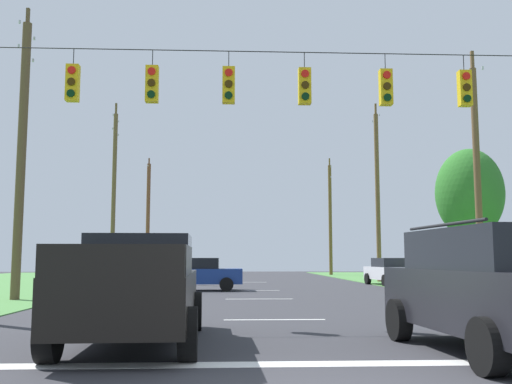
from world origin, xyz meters
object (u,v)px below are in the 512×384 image
at_px(utility_pole_mid_right, 477,175).
at_px(utility_pole_distant_right, 114,191).
at_px(distant_car_oncoming, 197,274).
at_px(utility_pole_far_left, 22,152).
at_px(overhead_signal_span, 280,148).
at_px(utility_pole_far_right, 378,194).
at_px(pickup_truck, 137,288).
at_px(tree_roadside_far_right, 469,194).
at_px(suv_black, 494,287).
at_px(utility_pole_near_left, 330,217).
at_px(utility_pole_distant_left, 148,218).
at_px(distant_car_crossing_white, 391,271).

xyz_separation_m(utility_pole_mid_right, utility_pole_distant_right, (-17.09, 14.93, 1.01)).
height_order(distant_car_oncoming, utility_pole_far_left, utility_pole_far_left).
height_order(overhead_signal_span, utility_pole_far_right, utility_pole_far_right).
distance_m(distant_car_oncoming, utility_pole_mid_right, 13.14).
bearing_deg(pickup_truck, distant_car_oncoming, 89.53).
distance_m(overhead_signal_span, utility_pole_far_right, 23.85).
height_order(utility_pole_mid_right, tree_roadside_far_right, utility_pole_mid_right).
bearing_deg(utility_pole_far_right, suv_black, -101.05).
xyz_separation_m(utility_pole_near_left, tree_roadside_far_right, (4.52, -19.81, -0.06)).
bearing_deg(utility_pole_near_left, pickup_truck, -104.70).
distance_m(overhead_signal_span, utility_pole_mid_right, 11.32).
relative_size(pickup_truck, utility_pole_far_right, 0.47).
relative_size(pickup_truck, utility_pole_distant_right, 0.47).
bearing_deg(pickup_truck, utility_pole_far_left, 119.17).
xyz_separation_m(distant_car_oncoming, utility_pole_distant_left, (-5.69, 24.05, 4.29)).
relative_size(pickup_truck, tree_roadside_far_right, 0.70).
xyz_separation_m(overhead_signal_span, utility_pole_near_left, (7.88, 37.44, 0.93)).
xyz_separation_m(utility_pole_mid_right, tree_roadside_far_right, (3.96, 10.10, 0.43)).
distance_m(distant_car_crossing_white, utility_pole_far_left, 20.49).
bearing_deg(suv_black, tree_roadside_far_right, 67.60).
distance_m(distant_car_oncoming, utility_pole_near_left, 27.00).
xyz_separation_m(utility_pole_distant_left, tree_roadside_far_right, (20.91, -19.47, 0.10)).
xyz_separation_m(utility_pole_near_left, utility_pole_distant_right, (-16.54, -14.98, 0.52)).
xyz_separation_m(pickup_truck, suv_black, (5.87, -1.51, 0.09)).
bearing_deg(overhead_signal_span, utility_pole_far_right, 69.55).
bearing_deg(tree_roadside_far_right, pickup_truck, -125.54).
bearing_deg(tree_roadside_far_right, utility_pole_far_right, 131.04).
bearing_deg(utility_pole_near_left, distant_car_crossing_white, -90.22).
xyz_separation_m(suv_black, utility_pole_far_right, (5.41, 27.69, 4.59)).
distance_m(utility_pole_near_left, utility_pole_far_left, 34.86).
relative_size(overhead_signal_span, utility_pole_mid_right, 1.65).
relative_size(utility_pole_far_right, utility_pole_near_left, 1.10).
xyz_separation_m(distant_car_crossing_white, utility_pole_mid_right, (0.64, -10.21, 3.96)).
height_order(utility_pole_distant_left, tree_roadside_far_right, utility_pole_distant_left).
xyz_separation_m(overhead_signal_span, distant_car_crossing_white, (7.80, 17.74, -3.52)).
distance_m(overhead_signal_span, suv_black, 6.93).
bearing_deg(overhead_signal_span, tree_roadside_far_right, 54.87).
height_order(distant_car_oncoming, utility_pole_distant_right, utility_pole_distant_right).
distance_m(utility_pole_far_left, utility_pole_distant_left, 30.18).
height_order(utility_pole_mid_right, utility_pole_far_left, utility_pole_far_left).
bearing_deg(utility_pole_distant_right, suv_black, -67.42).
bearing_deg(utility_pole_near_left, utility_pole_far_left, -118.93).
xyz_separation_m(utility_pole_far_left, tree_roadside_far_right, (21.39, 10.70, -0.23)).
distance_m(suv_black, distant_car_crossing_white, 23.63).
bearing_deg(overhead_signal_span, distant_car_oncoming, 102.19).
bearing_deg(tree_roadside_far_right, utility_pole_distant_right, 167.09).
xyz_separation_m(pickup_truck, utility_pole_near_left, (10.83, 41.31, 4.27)).
bearing_deg(distant_car_oncoming, pickup_truck, -90.47).
distance_m(distant_car_oncoming, utility_pole_distant_right, 12.14).
bearing_deg(utility_pole_far_left, utility_pole_near_left, 61.07).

